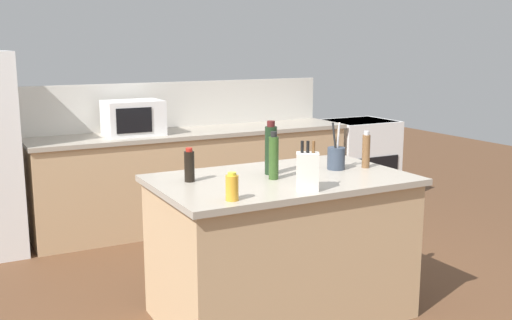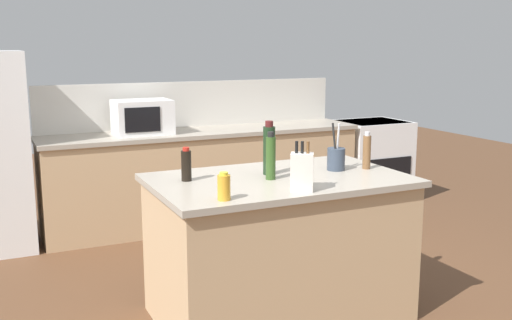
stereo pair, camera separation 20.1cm
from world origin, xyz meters
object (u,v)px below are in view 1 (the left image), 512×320
object	(u,v)px
olive_oil_bottle	(274,157)
pepper_grinder	(366,151)
knife_block	(307,171)
utensil_crock	(336,157)
microwave	(133,118)
soy_sauce_bottle	(189,166)
range_oven	(358,160)
wine_bottle	(271,149)
honey_jar	(232,187)

from	to	relation	value
olive_oil_bottle	pepper_grinder	distance (m)	0.73
knife_block	utensil_crock	xyz separation A→B (m)	(0.49, 0.41, -0.03)
microwave	knife_block	bearing A→B (deg)	-84.04
knife_block	soy_sauce_bottle	distance (m)	0.74
olive_oil_bottle	soy_sauce_bottle	world-z (taller)	olive_oil_bottle
range_oven	olive_oil_bottle	size ratio (longest dim) A/B	3.06
knife_block	pepper_grinder	bearing A→B (deg)	58.06
pepper_grinder	olive_oil_bottle	bearing A→B (deg)	-179.00
knife_block	wine_bottle	xyz separation A→B (m)	(0.02, 0.48, 0.05)
microwave	honey_jar	xyz separation A→B (m)	(-0.22, -2.58, -0.09)
microwave	pepper_grinder	bearing A→B (deg)	-66.33
utensil_crock	soy_sauce_bottle	xyz separation A→B (m)	(-1.01, 0.12, 0.02)
knife_block	honey_jar	xyz separation A→B (m)	(-0.49, -0.01, -0.04)
honey_jar	soy_sauce_bottle	world-z (taller)	soy_sauce_bottle
honey_jar	soy_sauce_bottle	size ratio (longest dim) A/B	0.74
knife_block	soy_sauce_bottle	xyz separation A→B (m)	(-0.52, 0.52, -0.01)
honey_jar	pepper_grinder	xyz separation A→B (m)	(1.19, 0.36, 0.05)
range_oven	wine_bottle	world-z (taller)	wine_bottle
microwave	honey_jar	world-z (taller)	microwave
microwave	pepper_grinder	distance (m)	2.42
range_oven	honey_jar	bearing A→B (deg)	-137.81
olive_oil_bottle	range_oven	bearing A→B (deg)	43.03
range_oven	microwave	distance (m)	2.70
utensil_crock	soy_sauce_bottle	size ratio (longest dim) A/B	1.52
pepper_grinder	microwave	bearing A→B (deg)	113.67
wine_bottle	soy_sauce_bottle	bearing A→B (deg)	175.21
olive_oil_bottle	wine_bottle	size ratio (longest dim) A/B	0.86
range_oven	soy_sauce_bottle	distance (m)	3.58
microwave	soy_sauce_bottle	xyz separation A→B (m)	(-0.25, -2.05, -0.06)
honey_jar	olive_oil_bottle	bearing A→B (deg)	37.41
knife_block	olive_oil_bottle	xyz separation A→B (m)	(-0.03, 0.34, 0.03)
range_oven	knife_block	xyz separation A→B (m)	(-2.36, -2.57, 0.59)
olive_oil_bottle	soy_sauce_bottle	bearing A→B (deg)	159.70
utensil_crock	knife_block	bearing A→B (deg)	-140.44
microwave	soy_sauce_bottle	size ratio (longest dim) A/B	2.49
wine_bottle	honey_jar	xyz separation A→B (m)	(-0.51, -0.49, -0.09)
knife_block	honey_jar	distance (m)	0.49
pepper_grinder	honey_jar	bearing A→B (deg)	-163.08
olive_oil_bottle	wine_bottle	xyz separation A→B (m)	(0.06, 0.14, 0.02)
microwave	soy_sauce_bottle	bearing A→B (deg)	-97.09
knife_block	wine_bottle	world-z (taller)	wine_bottle
microwave	knife_block	xyz separation A→B (m)	(0.27, -2.57, -0.05)
pepper_grinder	wine_bottle	bearing A→B (deg)	169.67
honey_jar	microwave	bearing A→B (deg)	85.15
microwave	olive_oil_bottle	bearing A→B (deg)	-83.91
microwave	olive_oil_bottle	distance (m)	2.24
range_oven	pepper_grinder	bearing A→B (deg)	-126.74
utensil_crock	microwave	bearing A→B (deg)	109.34
microwave	honey_jar	size ratio (longest dim) A/B	3.37
range_oven	knife_block	bearing A→B (deg)	-132.51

